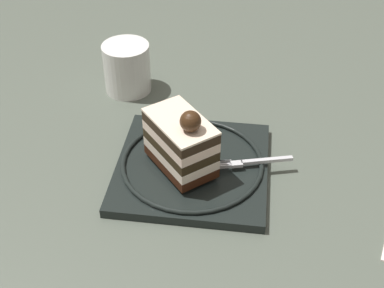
# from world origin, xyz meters

# --- Properties ---
(ground_plane) EXTENTS (2.40, 2.40, 0.00)m
(ground_plane) POSITION_xyz_m (0.00, 0.00, 0.00)
(ground_plane) COLOR #4F584C
(dessert_plate) EXTENTS (0.21, 0.21, 0.02)m
(dessert_plate) POSITION_xyz_m (0.01, 0.00, 0.01)
(dessert_plate) COLOR black
(dessert_plate) RESTS_ON ground_plane
(cake_slice) EXTENTS (0.11, 0.11, 0.10)m
(cake_slice) POSITION_xyz_m (0.02, 0.01, 0.06)
(cake_slice) COLOR #381A0C
(cake_slice) RESTS_ON dessert_plate
(fork) EXTENTS (0.11, 0.04, 0.00)m
(fork) POSITION_xyz_m (-0.07, -0.01, 0.02)
(fork) COLOR silver
(fork) RESTS_ON dessert_plate
(drink_glass_near) EXTENTS (0.08, 0.08, 0.08)m
(drink_glass_near) POSITION_xyz_m (0.15, -0.19, 0.04)
(drink_glass_near) COLOR white
(drink_glass_near) RESTS_ON ground_plane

